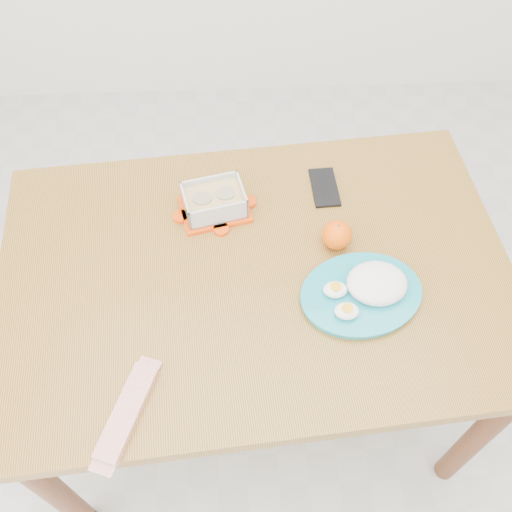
{
  "coord_description": "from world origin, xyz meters",
  "views": [
    {
      "loc": [
        -0.09,
        -0.63,
        1.91
      ],
      "look_at": [
        -0.06,
        0.13,
        0.81
      ],
      "focal_mm": 40.0,
      "sensor_mm": 36.0,
      "label": 1
    }
  ],
  "objects_px": {
    "orange_fruit": "(337,235)",
    "rice_plate": "(366,289)",
    "food_container": "(214,201)",
    "dining_table": "(256,290)",
    "smartphone": "(324,187)"
  },
  "relations": [
    {
      "from": "food_container",
      "to": "smartphone",
      "type": "relative_size",
      "value": 1.47
    },
    {
      "from": "smartphone",
      "to": "food_container",
      "type": "bearing_deg",
      "value": -170.68
    },
    {
      "from": "dining_table",
      "to": "orange_fruit",
      "type": "distance_m",
      "value": 0.25
    },
    {
      "from": "rice_plate",
      "to": "smartphone",
      "type": "relative_size",
      "value": 2.51
    },
    {
      "from": "rice_plate",
      "to": "orange_fruit",
      "type": "bearing_deg",
      "value": 95.76
    },
    {
      "from": "orange_fruit",
      "to": "smartphone",
      "type": "xyz_separation_m",
      "value": [
        -0.01,
        0.19,
        -0.03
      ]
    },
    {
      "from": "dining_table",
      "to": "rice_plate",
      "type": "distance_m",
      "value": 0.29
    },
    {
      "from": "orange_fruit",
      "to": "dining_table",
      "type": "bearing_deg",
      "value": -160.87
    },
    {
      "from": "orange_fruit",
      "to": "smartphone",
      "type": "relative_size",
      "value": 0.55
    },
    {
      "from": "orange_fruit",
      "to": "smartphone",
      "type": "distance_m",
      "value": 0.19
    },
    {
      "from": "food_container",
      "to": "orange_fruit",
      "type": "relative_size",
      "value": 2.67
    },
    {
      "from": "orange_fruit",
      "to": "rice_plate",
      "type": "relative_size",
      "value": 0.22
    },
    {
      "from": "dining_table",
      "to": "smartphone",
      "type": "distance_m",
      "value": 0.34
    },
    {
      "from": "food_container",
      "to": "rice_plate",
      "type": "bearing_deg",
      "value": -51.02
    },
    {
      "from": "smartphone",
      "to": "dining_table",
      "type": "bearing_deg",
      "value": -130.39
    }
  ]
}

